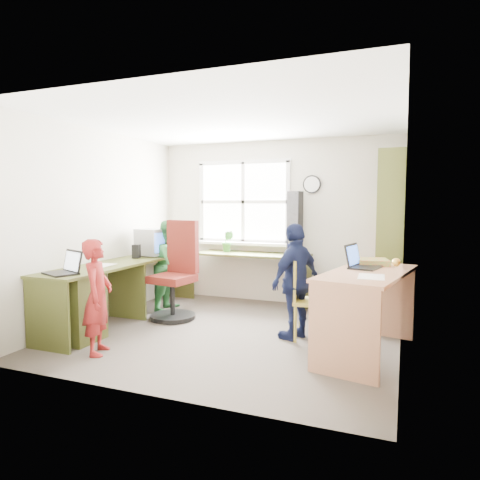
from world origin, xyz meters
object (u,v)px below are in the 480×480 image
at_px(laptop_right, 360,262).
at_px(cd_tower, 295,223).
at_px(swivel_chair, 177,276).
at_px(potted_plant, 228,241).
at_px(l_desk, 121,290).
at_px(bookshelf, 391,242).
at_px(wooden_chair, 307,296).
at_px(laptop_left, 66,268).
at_px(right_desk, 367,294).
at_px(person_navy, 296,281).
at_px(person_green, 171,265).
at_px(crt_monitor, 152,242).
at_px(person_red, 98,297).

relative_size(laptop_right, cd_tower, 0.45).
relative_size(swivel_chair, potted_plant, 3.92).
distance_m(l_desk, cd_tower, 2.57).
height_order(bookshelf, potted_plant, bookshelf).
relative_size(wooden_chair, laptop_left, 1.99).
bearing_deg(wooden_chair, right_desk, -25.75).
bearing_deg(laptop_right, cd_tower, 47.86).
height_order(swivel_chair, cd_tower, cd_tower).
height_order(right_desk, swivel_chair, swivel_chair).
height_order(right_desk, bookshelf, bookshelf).
relative_size(swivel_chair, person_navy, 0.99).
distance_m(l_desk, person_green, 1.02).
distance_m(right_desk, wooden_chair, 0.71).
bearing_deg(right_desk, wooden_chair, 169.12).
bearing_deg(crt_monitor, laptop_right, -0.47).
relative_size(wooden_chair, crt_monitor, 1.99).
bearing_deg(person_navy, wooden_chair, 122.38).
xyz_separation_m(swivel_chair, person_green, (-0.28, 0.34, 0.08)).
xyz_separation_m(bookshelf, potted_plant, (-2.31, 0.28, -0.09)).
height_order(swivel_chair, person_navy, person_navy).
bearing_deg(cd_tower, laptop_right, -40.97).
bearing_deg(wooden_chair, potted_plant, 134.42).
xyz_separation_m(crt_monitor, person_red, (0.47, -1.73, -0.37)).
bearing_deg(person_navy, crt_monitor, -80.36).
relative_size(swivel_chair, laptop_left, 2.86).
bearing_deg(laptop_right, person_red, 127.98).
height_order(laptop_right, potted_plant, potted_plant).
bearing_deg(bookshelf, cd_tower, 165.12).
distance_m(laptop_left, person_navy, 2.44).
xyz_separation_m(bookshelf, laptop_right, (-0.26, -1.14, -0.12)).
relative_size(bookshelf, person_navy, 1.66).
height_order(wooden_chair, person_navy, person_navy).
relative_size(swivel_chair, laptop_right, 3.07).
height_order(right_desk, wooden_chair, wooden_chair).
relative_size(laptop_left, potted_plant, 1.37).
xyz_separation_m(right_desk, laptop_right, (-0.10, 0.21, 0.28)).
height_order(swivel_chair, laptop_right, swivel_chair).
distance_m(laptop_right, person_red, 2.65).
relative_size(swivel_chair, person_red, 1.10).
bearing_deg(bookshelf, laptop_right, -102.80).
relative_size(wooden_chair, potted_plant, 2.73).
height_order(laptop_right, person_navy, person_navy).
relative_size(right_desk, person_green, 1.23).
relative_size(l_desk, crt_monitor, 6.70).
bearing_deg(wooden_chair, swivel_chair, 167.89).
relative_size(l_desk, wooden_chair, 3.37).
height_order(laptop_right, cd_tower, cd_tower).
xyz_separation_m(bookshelf, cd_tower, (-1.31, 0.35, 0.20)).
bearing_deg(laptop_right, person_green, 88.25).
bearing_deg(wooden_chair, person_navy, -175.20).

